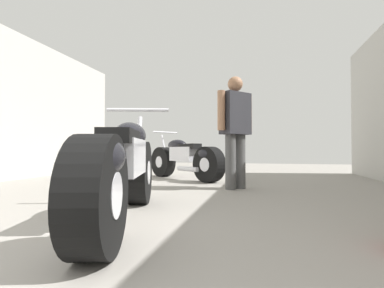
% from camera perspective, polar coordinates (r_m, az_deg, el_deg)
% --- Properties ---
extents(ground_plane, '(16.21, 16.21, 0.00)m').
position_cam_1_polar(ground_plane, '(3.70, -4.37, -9.76)').
color(ground_plane, gray).
extents(motorcycle_maroon_cruiser, '(0.86, 2.05, 0.97)m').
position_cam_1_polar(motorcycle_maroon_cruiser, '(2.18, -13.77, -4.96)').
color(motorcycle_maroon_cruiser, black).
rests_on(motorcycle_maroon_cruiser, ground_plane).
extents(motorcycle_black_naked, '(1.72, 1.34, 0.93)m').
position_cam_1_polar(motorcycle_black_naked, '(5.24, -1.45, -3.00)').
color(motorcycle_black_naked, black).
rests_on(motorcycle_black_naked, ground_plane).
extents(mechanic_in_blue, '(0.49, 0.55, 1.59)m').
position_cam_1_polar(mechanic_in_blue, '(4.02, 8.82, 3.81)').
color(mechanic_in_blue, '#4C4C4C').
rests_on(mechanic_in_blue, ground_plane).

